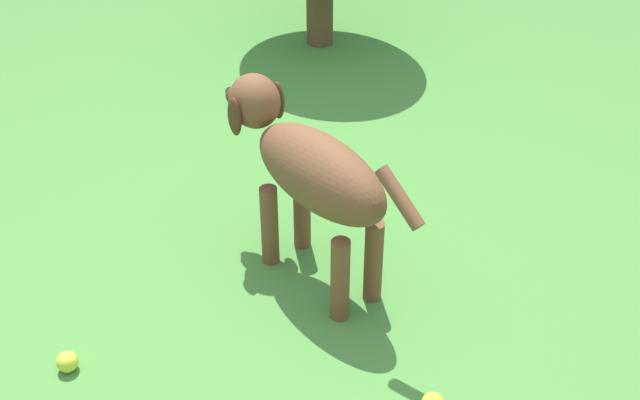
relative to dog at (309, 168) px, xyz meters
name	(u,v)px	position (x,y,z in m)	size (l,w,h in m)	color
ground	(262,303)	(0.02, -0.23, -0.43)	(14.00, 14.00, 0.00)	#478438
dog	(309,168)	(0.00, 0.00, 0.00)	(0.96, 0.26, 0.64)	brown
tennis_ball_0	(67,362)	(-0.16, -0.85, -0.39)	(0.07, 0.07, 0.07)	#D2D53A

